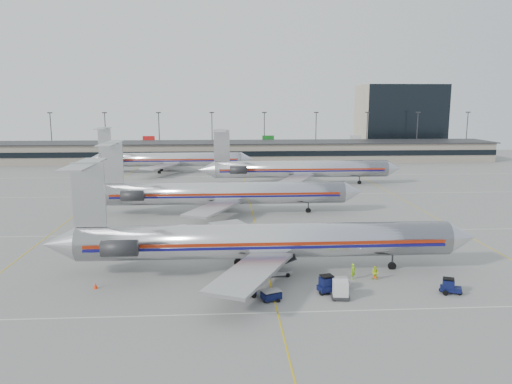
{
  "coord_description": "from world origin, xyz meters",
  "views": [
    {
      "loc": [
        -4.62,
        -60.51,
        19.02
      ],
      "look_at": [
        0.31,
        18.63,
        4.5
      ],
      "focal_mm": 35.0,
      "sensor_mm": 36.0,
      "label": 1
    }
  ],
  "objects": [
    {
      "name": "jet_third_row",
      "position": [
        11.86,
        51.86,
        3.71
      ],
      "size": [
        46.69,
        28.72,
        12.77
      ],
      "color": "silver",
      "rests_on": "ground"
    },
    {
      "name": "apron_markings",
      "position": [
        0.0,
        10.0,
        0.01
      ],
      "size": [
        160.0,
        0.15,
        0.02
      ],
      "primitive_type": "cube",
      "color": "silver",
      "rests_on": "ground"
    },
    {
      "name": "tug_center",
      "position": [
        5.54,
        -13.67,
        0.86
      ],
      "size": [
        2.56,
        1.77,
        1.89
      ],
      "rotation": [
        0.0,
        0.0,
        0.28
      ],
      "color": "#0A1039",
      "rests_on": "ground"
    },
    {
      "name": "uld_container",
      "position": [
        6.43,
        -15.17,
        0.93
      ],
      "size": [
        1.91,
        1.65,
        1.84
      ],
      "rotation": [
        0.0,
        0.0,
        -0.12
      ],
      "color": "#2D2D30",
      "rests_on": "ground"
    },
    {
      "name": "cart_inner",
      "position": [
        -0.31,
        -15.13,
        0.54
      ],
      "size": [
        2.11,
        1.81,
        1.01
      ],
      "rotation": [
        0.0,
        0.0,
        0.4
      ],
      "color": "#0A1039",
      "rests_on": "ground"
    },
    {
      "name": "ramp_worker_far",
      "position": [
        11.37,
        -10.26,
        0.78
      ],
      "size": [
        0.96,
        0.93,
        1.55
      ],
      "primitive_type": "imported",
      "rotation": [
        0.0,
        0.0,
        -0.67
      ],
      "color": "#D3F116",
      "rests_on": "ground"
    },
    {
      "name": "cone_right",
      "position": [
        11.62,
        -9.67,
        0.26
      ],
      "size": [
        0.41,
        0.41,
        0.53
      ],
      "primitive_type": "cone",
      "rotation": [
        0.0,
        0.0,
        0.06
      ],
      "color": "#FD3308",
      "rests_on": "ground"
    },
    {
      "name": "distant_building",
      "position": [
        62.0,
        128.0,
        12.5
      ],
      "size": [
        30.0,
        20.0,
        25.0
      ],
      "primitive_type": "cube",
      "color": "tan",
      "rests_on": "ground"
    },
    {
      "name": "tug_right",
      "position": [
        17.65,
        -14.55,
        0.74
      ],
      "size": [
        2.23,
        1.66,
        1.63
      ],
      "rotation": [
        0.0,
        0.0,
        -0.38
      ],
      "color": "#0A1039",
      "rests_on": "ground"
    },
    {
      "name": "cart_outer",
      "position": [
        6.87,
        -12.46,
        0.58
      ],
      "size": [
        1.93,
        1.32,
        1.1
      ],
      "rotation": [
        0.0,
        0.0,
        0.0
      ],
      "color": "#0A1039",
      "rests_on": "ground"
    },
    {
      "name": "light_mast_row",
      "position": [
        0.0,
        112.0,
        8.58
      ],
      "size": [
        163.6,
        0.4,
        15.28
      ],
      "color": "#38383D",
      "rests_on": "ground"
    },
    {
      "name": "jet_back_row",
      "position": [
        -20.12,
        74.33,
        3.54
      ],
      "size": [
        44.54,
        27.4,
        12.18
      ],
      "color": "silver",
      "rests_on": "ground"
    },
    {
      "name": "ground",
      "position": [
        0.0,
        0.0,
        0.0
      ],
      "size": [
        260.0,
        260.0,
        0.0
      ],
      "primitive_type": "plane",
      "color": "gray",
      "rests_on": "ground"
    },
    {
      "name": "jet_second_row",
      "position": [
        -5.53,
        22.95,
        3.6
      ],
      "size": [
        47.37,
        27.9,
        12.4
      ],
      "color": "silver",
      "rests_on": "ground"
    },
    {
      "name": "jet_foreground",
      "position": [
        -1.16,
        -6.91,
        3.68
      ],
      "size": [
        48.49,
        28.55,
        12.69
      ],
      "color": "silver",
      "rests_on": "ground"
    },
    {
      "name": "tug_left",
      "position": [
        -2.82,
        -14.0,
        0.75
      ],
      "size": [
        2.05,
        1.09,
        1.65
      ],
      "rotation": [
        0.0,
        0.0,
        -0.02
      ],
      "color": "#0A1039",
      "rests_on": "ground"
    },
    {
      "name": "terminal",
      "position": [
        0.0,
        97.97,
        3.16
      ],
      "size": [
        162.0,
        17.0,
        6.25
      ],
      "color": "gray",
      "rests_on": "ground"
    },
    {
      "name": "ramp_worker_near",
      "position": [
        9.07,
        -9.84,
        0.87
      ],
      "size": [
        0.75,
        0.71,
        1.73
      ],
      "primitive_type": "imported",
      "rotation": [
        0.0,
        0.0,
        0.62
      ],
      "color": "#99E315",
      "rests_on": "ground"
    },
    {
      "name": "cone_left",
      "position": [
        -18.09,
        -10.94,
        0.32
      ],
      "size": [
        0.58,
        0.58,
        0.63
      ],
      "primitive_type": "cone",
      "rotation": [
        0.0,
        0.0,
        0.3
      ],
      "color": "#FD3308",
      "rests_on": "ground"
    },
    {
      "name": "belt_loader",
      "position": [
        1.04,
        -8.32,
        0.53
      ],
      "size": [
        3.81,
        1.6,
        1.96
      ],
      "rotation": [
        0.0,
        0.0,
        0.15
      ],
      "color": "#969696",
      "rests_on": "ground"
    }
  ]
}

